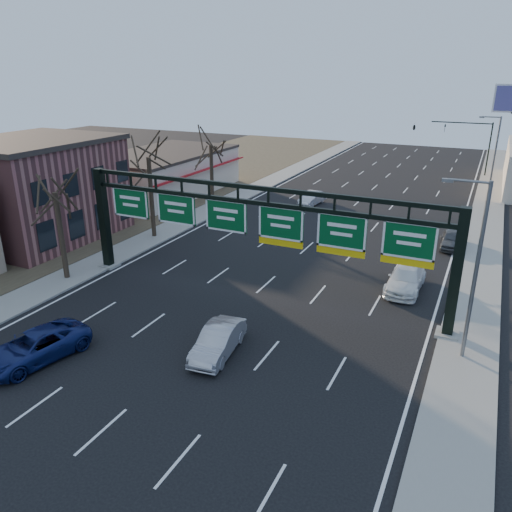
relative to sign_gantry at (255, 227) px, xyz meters
The scene contains 19 objects.
ground 9.24m from the sign_gantry, 91.15° to the right, with size 160.00×160.00×0.00m, color black.
sidewalk_left 18.24m from the sign_gantry, 137.20° to the left, with size 3.00×120.00×0.12m, color gray.
sidewalk_right 18.02m from the sign_gantry, 43.51° to the left, with size 3.00×120.00×0.12m, color gray.
dirt_strip_left 28.25m from the sign_gantry, 154.50° to the left, with size 21.00×120.00×0.06m, color #473D2B.
lane_markings 12.86m from the sign_gantry, 90.76° to the left, with size 21.60×120.00×0.01m, color white.
sign_gantry is the anchor object (origin of this frame).
brick_block 21.87m from the sign_gantry, behind, with size 10.40×12.40×8.30m.
cream_strip 30.24m from the sign_gantry, 135.86° to the left, with size 10.90×18.40×4.70m.
tree_gantry 13.53m from the sign_gantry, 166.97° to the right, with size 3.60×3.60×8.48m.
tree_mid 15.08m from the sign_gantry, 151.63° to the left, with size 3.60×3.60×9.24m.
tree_far 21.57m from the sign_gantry, 127.32° to the left, with size 3.60×3.60×8.86m.
streetlight_near 12.48m from the sign_gantry, ahead, with size 2.15×0.22×9.00m.
streetlight_far 34.29m from the sign_gantry, 68.96° to the left, with size 2.15×0.22×9.00m.
traffic_signal_mast 47.33m from the sign_gantry, 83.29° to the left, with size 10.16×0.54×7.00m.
car_blue_suv 13.70m from the sign_gantry, 120.58° to the right, with size 2.47×5.37×1.49m, color navy.
car_silver_sedan 8.04m from the sign_gantry, 80.10° to the right, with size 1.54×4.43×1.46m, color #A3A2A7.
car_white_wagon 10.62m from the sign_gantry, 31.91° to the left, with size 2.10×5.16×1.50m, color white.
car_grey_far 18.77m from the sign_gantry, 55.72° to the left, with size 1.67×4.14×1.41m, color #444649.
car_silver_distant 23.83m from the sign_gantry, 100.72° to the left, with size 1.46×4.18×1.38m, color silver.
Camera 1 is at (12.54, -17.97, 13.66)m, focal length 35.00 mm.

